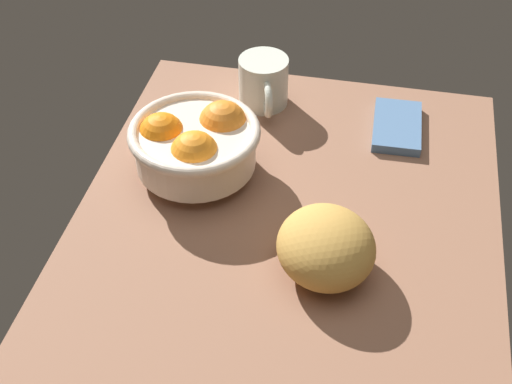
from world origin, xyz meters
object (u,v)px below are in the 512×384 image
napkin_folded (397,126)px  bread_loaf (326,247)px  fruit_bowl (195,143)px  mug (264,83)px

napkin_folded → bread_loaf: bearing=166.5°
fruit_bowl → mug: 20.87cm
bread_loaf → napkin_folded: 33.43cm
fruit_bowl → bread_loaf: (-15.54, -21.59, -1.39)cm
mug → napkin_folded: bearing=-97.5°
fruit_bowl → mug: fruit_bowl is taller
napkin_folded → mug: mug is taller
fruit_bowl → napkin_folded: bearing=-60.2°
fruit_bowl → napkin_folded: 34.15cm
fruit_bowl → mug: size_ratio=1.59×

